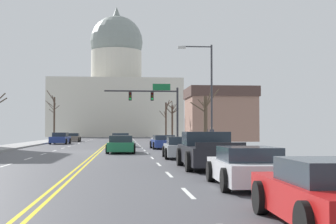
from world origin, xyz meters
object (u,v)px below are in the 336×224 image
object	(u,v)px
signal_gantry	(156,101)
sedan_near_02	(121,145)
sedan_oncoming_01	(73,138)
pedestrian_00	(212,137)
street_lamp_right	(207,87)
sedan_oncoming_00	(60,139)
pedestrian_01	(206,135)
pickup_truck_near_04	(208,152)
sedan_near_01	(164,142)
sedan_near_03	(181,148)
sedan_near_06	(336,195)
sedan_near_05	(247,167)
sedan_near_00	(121,140)

from	to	relation	value
signal_gantry	sedan_near_02	bearing A→B (deg)	-101.88
sedan_oncoming_01	pedestrian_00	xyz separation A→B (m)	(13.72, -30.01, 0.55)
street_lamp_right	sedan_oncoming_00	distance (m)	25.97
signal_gantry	pedestrian_01	distance (m)	10.58
pickup_truck_near_04	sedan_oncoming_00	distance (m)	37.70
sedan_near_01	sedan_near_02	distance (m)	7.96
sedan_near_03	sedan_oncoming_00	distance (m)	30.74
street_lamp_right	sedan_near_06	xyz separation A→B (m)	(-2.47, -26.76, -4.19)
street_lamp_right	pedestrian_00	distance (m)	4.39
street_lamp_right	pickup_truck_near_04	world-z (taller)	street_lamp_right
sedan_near_02	pickup_truck_near_04	world-z (taller)	pickup_truck_near_04
sedan_near_02	sedan_oncoming_00	bearing A→B (deg)	107.62
sedan_near_05	pedestrian_00	size ratio (longest dim) A/B	2.49
sedan_near_00	sedan_near_05	world-z (taller)	sedan_near_00
pedestrian_00	pickup_truck_near_04	bearing A→B (deg)	-100.99
sedan_near_06	pedestrian_01	size ratio (longest dim) A/B	2.43
sedan_near_00	pedestrian_00	size ratio (longest dim) A/B	2.62
sedan_near_06	sedan_oncoming_01	bearing A→B (deg)	100.04
street_lamp_right	sedan_near_00	bearing A→B (deg)	116.84
sedan_near_06	sedan_oncoming_00	xyz separation A→B (m)	(-10.78, 48.71, 0.07)
sedan_near_06	sedan_near_03	bearing A→B (deg)	90.65
street_lamp_right	sedan_near_05	xyz separation A→B (m)	(-2.45, -20.89, -4.18)
street_lamp_right	pickup_truck_near_04	size ratio (longest dim) A/B	1.38
sedan_near_00	sedan_oncoming_00	bearing A→B (deg)	126.17
sedan_near_01	pedestrian_01	bearing A→B (deg)	15.02
sedan_near_02	pickup_truck_near_04	xyz separation A→B (m)	(3.74, -13.79, 0.12)
pickup_truck_near_04	sedan_oncoming_01	world-z (taller)	pickup_truck_near_04
sedan_near_02	pedestrian_00	bearing A→B (deg)	21.40
sedan_near_01	pedestrian_00	xyz separation A→B (m)	(3.38, -4.39, 0.54)
signal_gantry	sedan_near_01	bearing A→B (deg)	-90.45
sedan_near_01	sedan_oncoming_00	size ratio (longest dim) A/B	0.96
sedan_near_03	pedestrian_01	size ratio (longest dim) A/B	2.52
sedan_near_02	sedan_near_03	xyz separation A→B (m)	(3.46, -6.55, 0.01)
pedestrian_01	sedan_near_00	bearing A→B (deg)	148.45
sedan_near_01	sedan_oncoming_01	world-z (taller)	sedan_near_01
sedan_oncoming_01	sedan_near_02	bearing A→B (deg)	-78.31
sedan_near_02	sedan_near_06	bearing A→B (deg)	-82.04
sedan_near_05	pedestrian_00	world-z (taller)	pedestrian_00
sedan_near_06	pedestrian_01	bearing A→B (deg)	83.82
sedan_oncoming_01	pedestrian_01	bearing A→B (deg)	-59.98
signal_gantry	sedan_oncoming_00	world-z (taller)	signal_gantry
sedan_oncoming_00	pedestrian_01	bearing A→B (deg)	-44.31
sedan_near_03	sedan_near_02	bearing A→B (deg)	117.86
sedan_near_02	sedan_oncoming_00	xyz separation A→B (m)	(-7.09, 22.32, 0.04)
sedan_near_01	sedan_near_02	size ratio (longest dim) A/B	1.00
sedan_near_05	sedan_near_02	bearing A→B (deg)	100.25
sedan_oncoming_01	pedestrian_01	xyz separation A→B (m)	(14.21, -24.58, 0.57)
sedan_near_06	sedan_oncoming_00	size ratio (longest dim) A/B	0.92
sedan_near_00	pedestrian_00	bearing A→B (deg)	-54.91
pickup_truck_near_04	sedan_near_05	bearing A→B (deg)	-90.29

